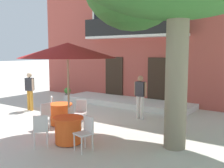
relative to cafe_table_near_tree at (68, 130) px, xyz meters
name	(u,v)px	position (x,y,z in m)	size (l,w,h in m)	color
ground_plane	(77,124)	(-1.15, 1.63, -0.39)	(120.00, 120.00, 0.00)	beige
building_facade	(153,31)	(-1.65, 8.62, 3.36)	(13.00, 5.09, 7.50)	#B24C42
entrance_step_platform	(126,102)	(-1.65, 5.70, -0.27)	(6.64, 1.87, 0.25)	silver
cafe_table_near_tree	(68,130)	(0.00, 0.00, 0.00)	(0.86, 0.86, 0.76)	#EA561E
cafe_chair_near_tree_0	(41,128)	(-0.40, -0.64, 0.14)	(0.56, 0.56, 0.91)	silver
cafe_chair_near_tree_1	(86,131)	(0.74, -0.12, 0.14)	(0.49, 0.49, 0.91)	silver
cafe_chair_near_tree_2	(75,119)	(-0.37, 0.66, 0.14)	(0.53, 0.53, 0.91)	silver
cafe_table_middle	(60,114)	(-1.61, 1.26, 0.00)	(0.86, 0.86, 0.76)	#EA561E
cafe_chair_middle_0	(80,111)	(-0.92, 1.55, 0.14)	(0.50, 0.50, 0.91)	silver
cafe_chair_middle_1	(55,106)	(-2.27, 1.62, 0.14)	(0.56, 0.56, 0.91)	silver
cafe_chair_middle_2	(44,114)	(-1.60, 0.50, 0.14)	(0.43, 0.43, 0.91)	silver
cafe_umbrella	(68,51)	(-0.43, 0.48, 2.22)	(2.90, 2.90, 2.85)	#997A56
ground_planter_left	(67,92)	(-5.32, 5.40, -0.06)	(0.36, 0.36, 0.59)	slate
pedestrian_near_entrance	(30,89)	(-4.42, 2.17, 0.55)	(0.53, 0.32, 1.67)	gold
pedestrian_by_tree	(140,95)	(0.31, 3.61, 0.56)	(0.53, 0.23, 1.68)	silver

